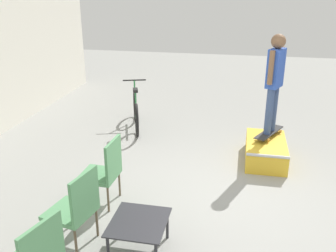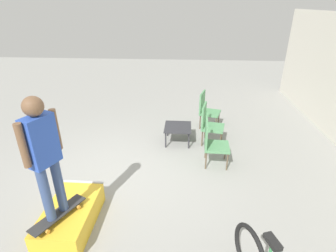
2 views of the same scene
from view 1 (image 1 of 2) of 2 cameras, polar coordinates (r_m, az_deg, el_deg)
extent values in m
plane|color=gray|center=(5.89, 10.29, -10.38)|extent=(24.00, 24.00, 0.00)
cube|color=gold|center=(7.03, 14.64, -3.64)|extent=(1.24, 0.70, 0.36)
cylinder|color=#B7B7BC|center=(6.39, 14.99, -4.44)|extent=(0.05, 0.70, 0.05)
cube|color=#2D2D2D|center=(7.14, 15.13, -0.93)|extent=(0.87, 0.57, 0.02)
cylinder|color=gold|center=(7.43, 15.14, -0.37)|extent=(0.06, 0.05, 0.05)
cylinder|color=gold|center=(7.35, 16.77, -0.77)|extent=(0.06, 0.05, 0.05)
cylinder|color=gold|center=(6.97, 13.35, -1.65)|extent=(0.06, 0.05, 0.05)
cylinder|color=gold|center=(6.88, 15.07, -2.09)|extent=(0.06, 0.05, 0.05)
cylinder|color=#384C7A|center=(6.90, 15.15, 2.13)|extent=(0.13, 0.13, 0.85)
cylinder|color=#384C7A|center=(7.10, 15.77, 2.60)|extent=(0.13, 0.13, 0.85)
cube|color=#2D51B7|center=(6.80, 16.09, 8.45)|extent=(0.43, 0.33, 0.67)
cylinder|color=brown|center=(6.57, 15.42, 8.54)|extent=(0.09, 0.09, 0.57)
cylinder|color=brown|center=(7.02, 16.79, 9.17)|extent=(0.09, 0.09, 0.57)
sphere|color=brown|center=(6.72, 16.49, 12.28)|extent=(0.25, 0.25, 0.25)
cube|color=#2D2D33|center=(4.54, -4.48, -14.36)|extent=(0.72, 0.66, 0.02)
cylinder|color=#2D2D33|center=(4.84, -0.10, -14.75)|extent=(0.04, 0.04, 0.40)
cylinder|color=#2D2D33|center=(4.51, -9.12, -18.23)|extent=(0.04, 0.04, 0.40)
cylinder|color=#2D2D33|center=(4.97, -6.59, -13.90)|extent=(0.04, 0.04, 0.40)
cube|color=#569360|center=(3.83, -18.59, -17.28)|extent=(0.51, 0.18, 0.55)
cylinder|color=brown|center=(5.19, -14.94, -12.85)|extent=(0.03, 0.03, 0.41)
cylinder|color=brown|center=(4.92, -18.14, -15.31)|extent=(0.03, 0.03, 0.41)
cylinder|color=brown|center=(4.96, -10.78, -14.19)|extent=(0.03, 0.03, 0.41)
cylinder|color=brown|center=(4.68, -13.86, -16.91)|extent=(0.03, 0.03, 0.41)
cube|color=#569360|center=(4.80, -14.68, -12.56)|extent=(0.61, 0.61, 0.05)
cube|color=#569360|center=(4.52, -12.57, -10.21)|extent=(0.52, 0.14, 0.55)
cylinder|color=brown|center=(5.90, -11.43, -8.10)|extent=(0.03, 0.03, 0.41)
cylinder|color=brown|center=(5.57, -13.35, -10.19)|extent=(0.03, 0.03, 0.41)
cylinder|color=brown|center=(5.74, -7.41, -8.71)|extent=(0.03, 0.03, 0.41)
cylinder|color=brown|center=(5.39, -9.11, -10.93)|extent=(0.03, 0.03, 0.41)
cube|color=#569360|center=(5.53, -10.48, -7.41)|extent=(0.54, 0.54, 0.05)
cube|color=#569360|center=(5.31, -8.32, -4.94)|extent=(0.52, 0.06, 0.55)
torus|color=black|center=(8.78, -5.05, 3.19)|extent=(0.70, 0.28, 0.72)
torus|color=black|center=(7.80, -4.78, 0.88)|extent=(0.70, 0.28, 0.72)
cylinder|color=#338447|center=(8.29, -4.92, 2.11)|extent=(0.90, 0.34, 0.04)
cylinder|color=#338447|center=(8.03, -4.93, 3.45)|extent=(0.04, 0.04, 0.52)
cube|color=black|center=(7.95, -4.99, 5.45)|extent=(0.24, 0.16, 0.06)
cylinder|color=#338447|center=(8.59, -5.09, 4.96)|extent=(0.04, 0.04, 0.62)
cylinder|color=black|center=(8.51, -5.16, 6.97)|extent=(0.19, 0.50, 0.03)
camera|label=2|loc=(9.47, 4.43, 22.04)|focal=28.00mm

